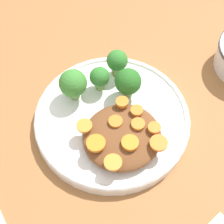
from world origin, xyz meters
The scene contains 17 objects.
ground_plane centered at (0.00, 0.00, 0.00)m, with size 4.00×4.00×0.00m, color #9E6638.
plate centered at (0.00, 0.00, 0.01)m, with size 0.25×0.25×0.02m.
stew_mound centered at (-0.01, -0.04, 0.03)m, with size 0.12×0.11×0.03m, color brown.
broccoli_floret_0 centered at (0.04, 0.03, 0.05)m, with size 0.04×0.04×0.06m.
broccoli_floret_1 centered at (-0.03, 0.06, 0.05)m, with size 0.04×0.04×0.06m.
broccoli_floret_2 centered at (0.01, 0.06, 0.05)m, with size 0.03×0.03×0.05m.
broccoli_floret_3 centered at (0.05, 0.07, 0.05)m, with size 0.04×0.04×0.05m.
carrot_slice_0 centered at (-0.01, -0.02, 0.05)m, with size 0.02×0.02×0.00m, color orange.
carrot_slice_1 centered at (0.03, -0.09, 0.05)m, with size 0.03×0.03×0.00m, color orange.
carrot_slice_2 centered at (-0.05, -0.04, 0.05)m, with size 0.03×0.03×0.01m, color orange.
carrot_slice_3 centered at (-0.01, -0.07, 0.05)m, with size 0.03×0.03×0.01m, color orange.
carrot_slice_4 centered at (0.02, -0.04, 0.05)m, with size 0.02×0.02×0.00m, color orange.
carrot_slice_5 centered at (0.02, 0.00, 0.05)m, with size 0.02×0.02×0.01m, color orange.
carrot_slice_6 centered at (-0.05, -0.01, 0.05)m, with size 0.02×0.02×0.00m, color orange.
carrot_slice_7 centered at (-0.04, -0.08, 0.05)m, with size 0.03×0.03×0.00m, color orange.
carrot_slice_8 centered at (0.03, -0.02, 0.05)m, with size 0.02×0.02×0.01m, color orange.
carrot_slice_9 centered at (0.04, -0.06, 0.05)m, with size 0.02×0.02×0.01m, color orange.
Camera 1 is at (-0.15, -0.27, 0.52)m, focal length 60.00 mm.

